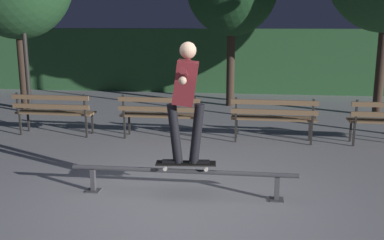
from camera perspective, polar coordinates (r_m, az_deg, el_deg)
ground_plane at (r=5.67m, az=-1.66°, el=-10.79°), size 90.00×90.00×0.00m
hedge_backdrop at (r=14.90m, az=4.16°, el=7.72°), size 24.00×1.20×2.06m
grind_rail at (r=5.84m, az=-1.23°, el=-7.06°), size 2.99×0.18×0.37m
skateboard at (r=5.78m, az=-0.80°, el=-5.66°), size 0.80×0.27×0.09m
skateboarder at (r=5.56m, az=-0.79°, el=3.54°), size 0.63×1.40×1.56m
park_bench_leftmost at (r=9.30m, az=-17.42°, el=1.31°), size 1.61×0.45×0.88m
park_bench_left_center at (r=8.63m, az=-4.13°, el=1.02°), size 1.61×0.45×0.88m
park_bench_right_center at (r=8.47m, az=10.48°, el=0.63°), size 1.61×0.45×0.88m
lamp_post_left at (r=11.82m, az=-21.03°, el=12.79°), size 0.32×0.32×3.90m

